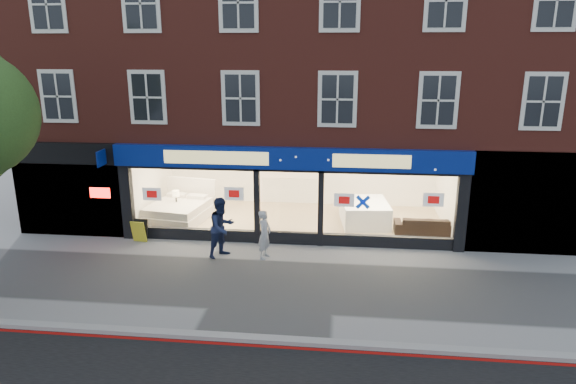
% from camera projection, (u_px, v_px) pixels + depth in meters
% --- Properties ---
extents(ground, '(120.00, 120.00, 0.00)m').
position_uv_depth(ground, '(277.00, 284.00, 14.24)').
color(ground, gray).
rests_on(ground, ground).
extents(kerb_line, '(60.00, 0.10, 0.01)m').
position_uv_depth(kerb_line, '(259.00, 346.00, 11.27)').
color(kerb_line, '#8C0A07').
rests_on(kerb_line, ground).
extents(kerb_stone, '(60.00, 0.25, 0.12)m').
position_uv_depth(kerb_stone, '(260.00, 339.00, 11.45)').
color(kerb_stone, gray).
rests_on(kerb_stone, ground).
extents(showroom_floor, '(11.00, 4.50, 0.10)m').
position_uv_depth(showroom_floor, '(295.00, 221.00, 19.24)').
color(showroom_floor, tan).
rests_on(showroom_floor, ground).
extents(building, '(19.00, 8.26, 10.30)m').
position_uv_depth(building, '(300.00, 38.00, 19.05)').
color(building, maroon).
rests_on(building, ground).
extents(display_bed, '(2.33, 2.67, 1.36)m').
position_uv_depth(display_bed, '(180.00, 210.00, 19.13)').
color(display_bed, silver).
rests_on(display_bed, showroom_floor).
extents(bedside_table, '(0.52, 0.52, 0.55)m').
position_uv_depth(bedside_table, '(177.00, 212.00, 19.20)').
color(bedside_table, brown).
rests_on(bedside_table, showroom_floor).
extents(mattress_stack, '(1.85, 2.24, 0.82)m').
position_uv_depth(mattress_stack, '(364.00, 213.00, 18.73)').
color(mattress_stack, white).
rests_on(mattress_stack, showroom_floor).
extents(sofa, '(2.08, 0.83, 0.60)m').
position_uv_depth(sofa, '(425.00, 225.00, 17.73)').
color(sofa, black).
rests_on(sofa, showroom_floor).
extents(a_board, '(0.53, 0.37, 0.76)m').
position_uv_depth(a_board, '(140.00, 231.00, 17.24)').
color(a_board, gold).
rests_on(a_board, ground).
extents(pedestrian_grey, '(0.51, 0.64, 1.54)m').
position_uv_depth(pedestrian_grey, '(265.00, 234.00, 15.81)').
color(pedestrian_grey, '#B1B2B9').
rests_on(pedestrian_grey, ground).
extents(pedestrian_blue, '(1.13, 1.17, 1.91)m').
position_uv_depth(pedestrian_blue, '(222.00, 227.00, 15.89)').
color(pedestrian_blue, '#172041').
rests_on(pedestrian_blue, ground).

